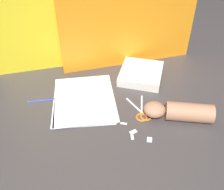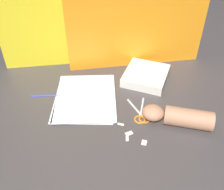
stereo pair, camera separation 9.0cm
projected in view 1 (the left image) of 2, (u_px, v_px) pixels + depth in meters
ground_plane at (99, 112)px, 1.09m from camera, size 6.00×6.00×0.00m
backdrop_panel_left at (47, 14)px, 1.17m from camera, size 0.56×0.10×0.56m
backdrop_panel_center at (129, 26)px, 1.25m from camera, size 0.66×0.14×0.41m
paper_stack at (84, 99)px, 1.14m from camera, size 0.27×0.34×0.01m
book_closed at (141, 74)px, 1.26m from camera, size 0.25×0.26×0.04m
scissors at (142, 112)px, 1.08m from camera, size 0.10×0.16×0.01m
hand_forearm at (180, 112)px, 1.03m from camera, size 0.28×0.13×0.08m
paper_scrap_near at (132, 137)px, 0.98m from camera, size 0.01×0.03×0.00m
paper_scrap_mid at (133, 132)px, 1.00m from camera, size 0.03×0.03×0.00m
paper_scrap_far at (149, 140)px, 0.97m from camera, size 0.02×0.03×0.00m
paper_scrap_side at (124, 123)px, 1.03m from camera, size 0.03×0.02×0.00m
pen at (46, 99)px, 1.14m from camera, size 0.16×0.02×0.01m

